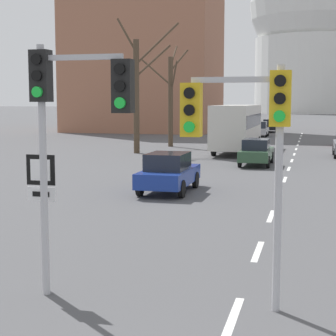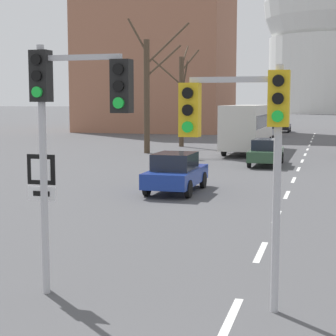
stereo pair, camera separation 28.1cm
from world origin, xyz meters
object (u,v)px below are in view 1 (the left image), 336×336
at_px(route_sign_post, 42,196).
at_px(sedan_distant_centre, 169,172).
at_px(traffic_signal_near_left, 70,108).
at_px(city_bus, 237,125).
at_px(traffic_signal_centre_tall, 247,127).
at_px(sedan_far_left, 270,126).
at_px(sedan_near_right, 260,129).
at_px(sedan_near_left, 256,152).

height_order(route_sign_post, sedan_distant_centre, route_sign_post).
bearing_deg(traffic_signal_near_left, city_bus, 91.92).
bearing_deg(sedan_distant_centre, traffic_signal_centre_tall, -69.59).
bearing_deg(route_sign_post, sedan_far_left, 90.02).
xyz_separation_m(traffic_signal_centre_tall, sedan_near_right, (-4.40, 50.87, -2.49)).
height_order(sedan_near_left, sedan_distant_centre, sedan_distant_centre).
relative_size(sedan_near_left, city_bus, 0.41).
distance_m(traffic_signal_near_left, sedan_far_left, 60.85).
xyz_separation_m(traffic_signal_centre_tall, sedan_near_left, (-2.08, 23.33, -2.49)).
bearing_deg(traffic_signal_centre_tall, city_bus, 97.76).
bearing_deg(traffic_signal_near_left, sedan_far_left, 90.74).
xyz_separation_m(sedan_near_right, sedan_far_left, (0.35, 9.68, -0.01)).
relative_size(sedan_near_right, city_bus, 0.36).
bearing_deg(city_bus, sedan_near_left, -75.06).
bearing_deg(sedan_far_left, city_bus, -90.57).
bearing_deg(sedan_distant_centre, sedan_near_left, 76.91).
bearing_deg(traffic_signal_near_left, route_sign_post, 159.66).
height_order(route_sign_post, sedan_near_left, route_sign_post).
relative_size(traffic_signal_near_left, sedan_near_left, 1.07).
relative_size(traffic_signal_near_left, city_bus, 0.44).
relative_size(traffic_signal_centre_tall, route_sign_post, 1.58).
bearing_deg(city_bus, traffic_signal_near_left, -88.08).
height_order(sedan_distant_centre, city_bus, city_bus).
xyz_separation_m(traffic_signal_near_left, sedan_distant_centre, (-1.36, 12.65, -2.79)).
xyz_separation_m(route_sign_post, sedan_near_right, (-0.37, 50.82, -1.09)).
bearing_deg(sedan_distant_centre, route_sign_post, -87.24).
distance_m(traffic_signal_near_left, route_sign_post, 1.92).
bearing_deg(sedan_near_right, sedan_distant_centre, -90.33).
bearing_deg(traffic_signal_near_left, sedan_near_right, 91.28).
bearing_deg(sedan_distant_centre, traffic_signal_near_left, -83.86).
bearing_deg(traffic_signal_near_left, sedan_distant_centre, 96.14).
height_order(traffic_signal_centre_tall, sedan_far_left, traffic_signal_centre_tall).
bearing_deg(sedan_far_left, sedan_distant_centre, -90.68).
bearing_deg(traffic_signal_centre_tall, traffic_signal_near_left, -175.92).
bearing_deg(traffic_signal_centre_tall, sedan_far_left, 93.82).
xyz_separation_m(traffic_signal_centre_tall, city_bus, (-4.33, 31.75, -1.25)).
bearing_deg(sedan_near_left, traffic_signal_centre_tall, -84.90).
bearing_deg(city_bus, sedan_near_right, 90.20).
xyz_separation_m(sedan_distant_centre, city_bus, (0.29, 19.34, 1.21)).
xyz_separation_m(traffic_signal_near_left, city_bus, (-1.07, 31.98, -1.58)).
distance_m(route_sign_post, sedan_near_left, 23.38).
bearing_deg(sedan_far_left, route_sign_post, -89.98).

